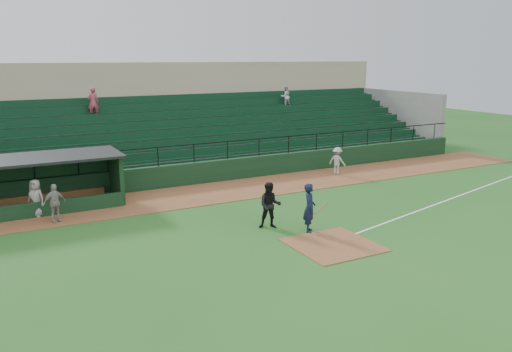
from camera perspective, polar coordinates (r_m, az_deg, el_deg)
name	(u,v)px	position (r m, az deg, el deg)	size (l,w,h in m)	color
ground	(317,237)	(20.22, 6.78, -6.69)	(90.00, 90.00, 0.00)	#22561B
warning_track	(229,191)	(26.85, -3.04, -1.61)	(40.00, 4.00, 0.03)	brown
home_plate_dirt	(333,245)	(19.46, 8.48, -7.50)	(3.00, 3.00, 0.03)	brown
foul_line	(441,202)	(26.24, 19.72, -2.75)	(18.00, 0.09, 0.01)	white
stadium_structure	(172,127)	(34.12, -9.21, 5.30)	(38.00, 13.08, 6.40)	black
dugout	(18,181)	(25.69, -24.73, -0.45)	(8.90, 3.20, 2.42)	black
batter_at_plate	(309,208)	(20.49, 5.91, -3.50)	(1.18, 0.86, 1.97)	black
umpire	(270,205)	(20.85, 1.56, -3.26)	(0.92, 0.72, 1.89)	black
runner	(337,161)	(30.64, 8.95, 1.65)	(1.04, 0.60, 1.61)	#ACA7A1
dugout_player_a	(54,203)	(23.14, -21.32, -2.79)	(0.95, 0.40, 1.63)	#9B9691
dugout_player_b	(36,198)	(24.22, -23.07, -2.24)	(0.80, 0.52, 1.64)	#A19B96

